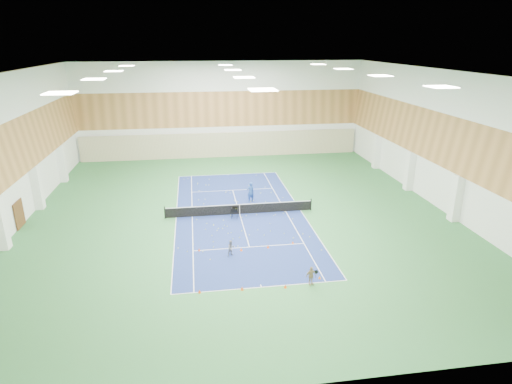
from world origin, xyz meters
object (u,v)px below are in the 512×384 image
child_court (231,248)px  child_apron (311,276)px  coach (251,192)px  ball_cart (235,213)px  tennis_net (240,208)px

child_court → child_apron: (4.51, -4.54, 0.05)m
coach → ball_cart: coach is taller
child_court → child_apron: child_apron is taller
tennis_net → child_court: 7.60m
ball_cart → child_court: bearing=-81.8°
tennis_net → child_apron: bearing=-75.6°
child_apron → tennis_net: bearing=87.2°
tennis_net → coach: size_ratio=6.66×
child_apron → ball_cart: size_ratio=1.27×
coach → ball_cart: size_ratio=1.96×
child_apron → ball_cart: 11.73m
tennis_net → child_court: (-1.43, -7.47, 0.03)m
child_apron → ball_cart: child_apron is taller
coach → child_apron: bearing=77.2°
coach → child_apron: (1.71, -14.99, -0.34)m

